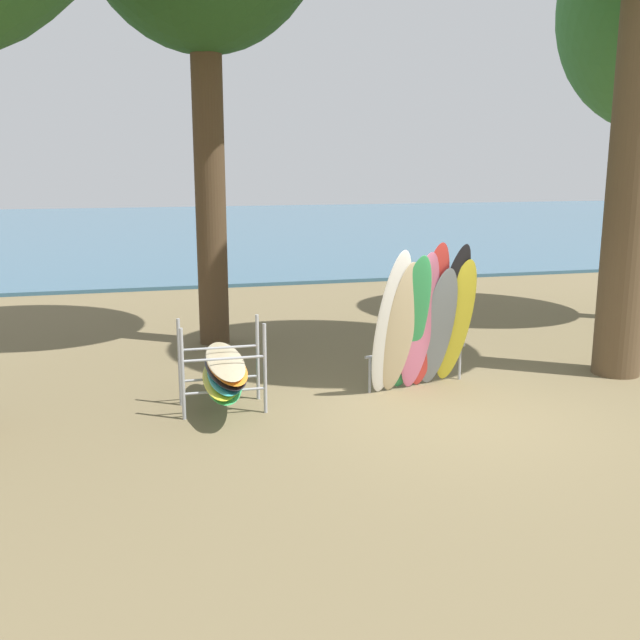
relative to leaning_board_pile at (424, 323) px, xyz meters
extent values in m
plane|color=brown|center=(-0.13, -1.00, -1.05)|extent=(80.00, 80.00, 0.00)
cube|color=#38607A|center=(-0.13, 27.90, -1.00)|extent=(80.00, 36.00, 0.10)
cylinder|color=brown|center=(3.40, 0.11, 2.50)|extent=(0.75, 0.75, 7.10)
cylinder|color=#4C3823|center=(-2.68, 3.79, 2.12)|extent=(0.56, 0.56, 6.34)
ellipsoid|color=white|center=(-0.57, -0.17, 0.05)|extent=(0.68, 0.75, 2.20)
ellipsoid|color=#C6B289|center=(-0.41, -0.12, -0.04)|extent=(0.65, 0.72, 2.02)
ellipsoid|color=#339E56|center=(-0.24, -0.07, 0.01)|extent=(0.61, 0.80, 2.11)
ellipsoid|color=pink|center=(-0.08, -0.03, 0.02)|extent=(0.62, 0.67, 2.13)
ellipsoid|color=red|center=(0.09, 0.02, 0.08)|extent=(0.63, 0.70, 2.26)
ellipsoid|color=gray|center=(0.25, 0.07, -0.10)|extent=(0.58, 0.67, 1.89)
ellipsoid|color=black|center=(0.42, 0.11, 0.07)|extent=(0.71, 0.88, 2.23)
ellipsoid|color=yellow|center=(0.58, 0.16, -0.05)|extent=(0.59, 0.76, 2.00)
cylinder|color=#9EA0A5|center=(-0.79, 0.12, -0.77)|extent=(0.04, 0.04, 0.55)
cylinder|color=#9EA0A5|center=(0.80, 0.42, -0.77)|extent=(0.04, 0.04, 0.55)
cylinder|color=#9EA0A5|center=(0.00, 0.27, -0.50)|extent=(1.75, 0.38, 0.04)
cylinder|color=#9EA0A5|center=(-3.55, -0.37, -0.42)|extent=(0.05, 0.05, 1.25)
cylinder|color=#9EA0A5|center=(-2.45, -0.37, -0.42)|extent=(0.05, 0.05, 1.25)
cylinder|color=#9EA0A5|center=(-3.55, 0.23, -0.42)|extent=(0.05, 0.05, 1.25)
cylinder|color=#9EA0A5|center=(-2.45, 0.23, -0.42)|extent=(0.05, 0.05, 1.25)
cylinder|color=#9EA0A5|center=(-3.00, -0.37, -0.70)|extent=(1.10, 0.04, 0.04)
cylinder|color=#9EA0A5|center=(-3.00, -0.37, -0.25)|extent=(1.10, 0.04, 0.04)
cylinder|color=#9EA0A5|center=(-3.00, 0.23, -0.70)|extent=(1.10, 0.04, 0.04)
cylinder|color=#9EA0A5|center=(-3.00, 0.23, -0.25)|extent=(1.10, 0.04, 0.04)
ellipsoid|color=#339E56|center=(-2.98, -0.07, -0.65)|extent=(0.66, 2.13, 0.06)
ellipsoid|color=yellow|center=(-3.01, -0.07, -0.59)|extent=(0.66, 2.13, 0.06)
ellipsoid|color=#38B2AD|center=(-2.95, -0.07, -0.53)|extent=(0.64, 2.13, 0.06)
ellipsoid|color=black|center=(-2.96, -0.07, -0.47)|extent=(0.54, 2.11, 0.06)
ellipsoid|color=orange|center=(-2.94, -0.07, -0.41)|extent=(0.52, 2.11, 0.06)
ellipsoid|color=#C6B289|center=(-2.95, -0.07, -0.35)|extent=(0.54, 2.11, 0.06)
camera|label=1|loc=(-4.07, -9.79, 2.31)|focal=41.05mm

